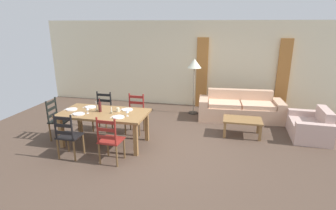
# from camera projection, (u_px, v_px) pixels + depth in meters

# --- Properties ---
(ground_plane) EXTENTS (9.60, 9.60, 0.02)m
(ground_plane) POSITION_uv_depth(u_px,v_px,m) (162.00, 147.00, 5.87)
(ground_plane) COLOR brown
(wall_far) EXTENTS (9.60, 0.16, 2.70)m
(wall_far) POSITION_uv_depth(u_px,v_px,m) (186.00, 64.00, 8.54)
(wall_far) COLOR beige
(wall_far) RESTS_ON ground_plane
(curtain_panel_left) EXTENTS (0.35, 0.08, 2.20)m
(curtain_panel_left) POSITION_uv_depth(u_px,v_px,m) (202.00, 73.00, 8.38)
(curtain_panel_left) COLOR #B37236
(curtain_panel_left) RESTS_ON ground_plane
(curtain_panel_right) EXTENTS (0.35, 0.08, 2.20)m
(curtain_panel_right) POSITION_uv_depth(u_px,v_px,m) (283.00, 76.00, 7.87)
(curtain_panel_right) COLOR #B37236
(curtain_panel_right) RESTS_ON ground_plane
(dining_table) EXTENTS (1.90, 0.96, 0.75)m
(dining_table) POSITION_uv_depth(u_px,v_px,m) (104.00, 116.00, 5.81)
(dining_table) COLOR olive
(dining_table) RESTS_ON ground_plane
(dining_chair_near_left) EXTENTS (0.42, 0.40, 0.96)m
(dining_chair_near_left) POSITION_uv_depth(u_px,v_px,m) (68.00, 136.00, 5.24)
(dining_chair_near_left) COLOR black
(dining_chair_near_left) RESTS_ON ground_plane
(dining_chair_near_right) EXTENTS (0.44, 0.42, 0.96)m
(dining_chair_near_right) POSITION_uv_depth(u_px,v_px,m) (110.00, 140.00, 5.04)
(dining_chair_near_right) COLOR maroon
(dining_chair_near_right) RESTS_ON ground_plane
(dining_chair_far_left) EXTENTS (0.42, 0.40, 0.96)m
(dining_chair_far_left) POSITION_uv_depth(u_px,v_px,m) (103.00, 111.00, 6.68)
(dining_chair_far_left) COLOR black
(dining_chair_far_left) RESTS_ON ground_plane
(dining_chair_far_right) EXTENTS (0.43, 0.41, 0.96)m
(dining_chair_far_right) POSITION_uv_depth(u_px,v_px,m) (135.00, 114.00, 6.50)
(dining_chair_far_right) COLOR maroon
(dining_chair_far_right) RESTS_ON ground_plane
(dining_chair_head_west) EXTENTS (0.43, 0.45, 0.96)m
(dining_chair_head_west) POSITION_uv_depth(u_px,v_px,m) (58.00, 119.00, 6.14)
(dining_chair_head_west) COLOR black
(dining_chair_head_west) RESTS_ON ground_plane
(dinner_plate_near_left) EXTENTS (0.24, 0.24, 0.02)m
(dinner_plate_near_left) POSITION_uv_depth(u_px,v_px,m) (79.00, 114.00, 5.64)
(dinner_plate_near_left) COLOR white
(dinner_plate_near_left) RESTS_ON dining_table
(fork_near_left) EXTENTS (0.02, 0.17, 0.01)m
(fork_near_left) POSITION_uv_depth(u_px,v_px,m) (73.00, 114.00, 5.67)
(fork_near_left) COLOR silver
(fork_near_left) RESTS_ON dining_table
(dinner_plate_near_right) EXTENTS (0.24, 0.24, 0.02)m
(dinner_plate_near_right) POSITION_uv_depth(u_px,v_px,m) (119.00, 117.00, 5.45)
(dinner_plate_near_right) COLOR white
(dinner_plate_near_right) RESTS_ON dining_table
(fork_near_right) EXTENTS (0.02, 0.17, 0.01)m
(fork_near_right) POSITION_uv_depth(u_px,v_px,m) (112.00, 117.00, 5.48)
(fork_near_right) COLOR silver
(fork_near_right) RESTS_ON dining_table
(dinner_plate_far_left) EXTENTS (0.24, 0.24, 0.02)m
(dinner_plate_far_left) POSITION_uv_depth(u_px,v_px,m) (91.00, 107.00, 6.11)
(dinner_plate_far_left) COLOR white
(dinner_plate_far_left) RESTS_ON dining_table
(fork_far_left) EXTENTS (0.03, 0.17, 0.01)m
(fork_far_left) POSITION_uv_depth(u_px,v_px,m) (85.00, 107.00, 6.14)
(fork_far_left) COLOR silver
(fork_far_left) RESTS_ON dining_table
(dinner_plate_far_right) EXTENTS (0.24, 0.24, 0.02)m
(dinner_plate_far_right) POSITION_uv_depth(u_px,v_px,m) (127.00, 110.00, 5.92)
(dinner_plate_far_right) COLOR white
(dinner_plate_far_right) RESTS_ON dining_table
(fork_far_right) EXTENTS (0.02, 0.17, 0.01)m
(fork_far_right) POSITION_uv_depth(u_px,v_px,m) (121.00, 109.00, 5.95)
(fork_far_right) COLOR silver
(fork_far_right) RESTS_ON dining_table
(dinner_plate_head_west) EXTENTS (0.24, 0.24, 0.02)m
(dinner_plate_head_west) POSITION_uv_depth(u_px,v_px,m) (72.00, 109.00, 5.94)
(dinner_plate_head_west) COLOR white
(dinner_plate_head_west) RESTS_ON dining_table
(fork_head_west) EXTENTS (0.03, 0.17, 0.01)m
(fork_head_west) POSITION_uv_depth(u_px,v_px,m) (66.00, 109.00, 5.98)
(fork_head_west) COLOR silver
(fork_head_west) RESTS_ON dining_table
(wine_bottle) EXTENTS (0.07, 0.07, 0.32)m
(wine_bottle) POSITION_uv_depth(u_px,v_px,m) (100.00, 107.00, 5.77)
(wine_bottle) COLOR #471919
(wine_bottle) RESTS_ON dining_table
(wine_glass_near_left) EXTENTS (0.06, 0.06, 0.16)m
(wine_glass_near_left) POSITION_uv_depth(u_px,v_px,m) (87.00, 108.00, 5.67)
(wine_glass_near_left) COLOR white
(wine_glass_near_left) RESTS_ON dining_table
(wine_glass_near_right) EXTENTS (0.06, 0.06, 0.16)m
(wine_glass_near_right) POSITION_uv_depth(u_px,v_px,m) (127.00, 111.00, 5.50)
(wine_glass_near_right) COLOR white
(wine_glass_near_right) RESTS_ON dining_table
(coffee_cup_primary) EXTENTS (0.07, 0.07, 0.09)m
(coffee_cup_primary) POSITION_uv_depth(u_px,v_px,m) (118.00, 110.00, 5.79)
(coffee_cup_primary) COLOR beige
(coffee_cup_primary) RESTS_ON dining_table
(candle_tall) EXTENTS (0.05, 0.05, 0.22)m
(candle_tall) POSITION_uv_depth(u_px,v_px,m) (97.00, 109.00, 5.82)
(candle_tall) COLOR #998C66
(candle_tall) RESTS_ON dining_table
(candle_short) EXTENTS (0.05, 0.05, 0.14)m
(candle_short) POSITION_uv_depth(u_px,v_px,m) (112.00, 112.00, 5.69)
(candle_short) COLOR #998C66
(candle_short) RESTS_ON dining_table
(couch) EXTENTS (2.33, 0.97, 0.80)m
(couch) POSITION_uv_depth(u_px,v_px,m) (240.00, 109.00, 7.49)
(couch) COLOR #DDAF8E
(couch) RESTS_ON ground_plane
(coffee_table) EXTENTS (0.90, 0.56, 0.42)m
(coffee_table) POSITION_uv_depth(u_px,v_px,m) (242.00, 122.00, 6.33)
(coffee_table) COLOR olive
(coffee_table) RESTS_ON ground_plane
(armchair_upholstered) EXTENTS (0.84, 1.18, 0.72)m
(armchair_upholstered) POSITION_uv_depth(u_px,v_px,m) (312.00, 128.00, 6.26)
(armchair_upholstered) COLOR beige
(armchair_upholstered) RESTS_ON ground_plane
(standing_lamp) EXTENTS (0.40, 0.40, 1.64)m
(standing_lamp) POSITION_uv_depth(u_px,v_px,m) (194.00, 67.00, 7.62)
(standing_lamp) COLOR #332D28
(standing_lamp) RESTS_ON ground_plane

